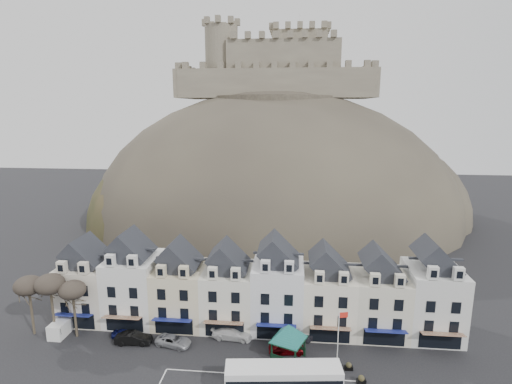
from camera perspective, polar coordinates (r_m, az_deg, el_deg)
townhouse_terrace at (r=56.56m, az=-0.22°, el=-13.60°), size 54.40×9.35×11.80m
castle_hill at (r=107.94m, az=3.19°, el=-3.91°), size 100.00×76.00×68.00m
castle at (r=111.26m, az=3.20°, el=17.42°), size 50.20×22.20×22.00m
tree_left_far at (r=61.20m, az=-29.75°, el=-11.58°), size 3.61×3.61×8.24m
tree_left_mid at (r=59.45m, az=-27.37°, el=-11.66°), size 3.78×3.78×8.64m
tree_left_near at (r=58.19m, az=-24.76°, el=-12.65°), size 3.43×3.43×7.84m
bus at (r=46.22m, az=3.92°, el=-25.11°), size 12.38×4.12×3.43m
bus_shelter at (r=50.32m, az=4.68°, el=-19.36°), size 6.75×6.75×4.63m
red_buoy at (r=48.06m, az=11.10°, el=-25.09°), size 1.49×1.49×1.84m
flagpole at (r=49.10m, az=11.75°, el=-19.55°), size 1.06×0.30×7.47m
white_van at (r=62.15m, az=-25.91°, el=-16.87°), size 1.92×4.31×1.96m
planter_west at (r=51.41m, az=13.10°, el=-23.09°), size 0.98×0.67×0.96m
planter_east at (r=49.77m, az=14.81°, el=-24.48°), size 1.06×0.70×1.00m
car_navy at (r=58.02m, az=-18.14°, el=-18.78°), size 3.78×1.87×1.24m
car_black at (r=56.67m, az=-17.08°, el=-19.34°), size 4.72×1.91×1.53m
car_silver at (r=55.19m, az=-11.71°, el=-20.11°), size 4.86×3.01×1.28m
car_white at (r=55.56m, az=-3.44°, el=-19.46°), size 5.43×2.55×1.53m
car_maroon at (r=52.93m, az=4.41°, el=-21.26°), size 4.63×2.38×1.51m
car_charcoal at (r=55.03m, az=5.80°, el=-19.83°), size 4.99×3.27×1.55m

